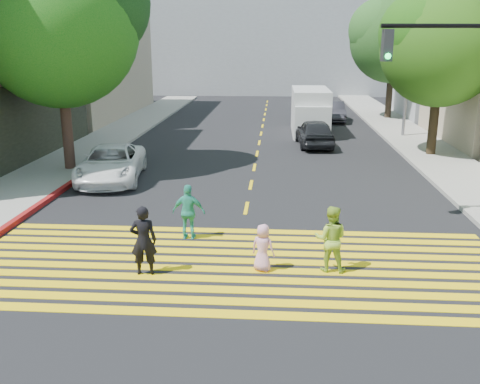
# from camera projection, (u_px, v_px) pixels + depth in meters

# --- Properties ---
(ground) EXTENTS (120.00, 120.00, 0.00)m
(ground) POSITION_uv_depth(u_px,v_px,m) (231.00, 288.00, 11.99)
(ground) COLOR black
(sidewalk_left) EXTENTS (3.00, 40.00, 0.15)m
(sidewalk_left) POSITION_uv_depth(u_px,v_px,m) (127.00, 128.00, 33.67)
(sidewalk_left) COLOR gray
(sidewalk_left) RESTS_ON ground
(sidewalk_right) EXTENTS (3.00, 60.00, 0.15)m
(sidewalk_right) POSITION_uv_depth(u_px,v_px,m) (433.00, 155.00, 25.80)
(sidewalk_right) COLOR gray
(sidewalk_right) RESTS_ON ground
(curb_red) EXTENTS (0.20, 8.00, 0.16)m
(curb_red) POSITION_uv_depth(u_px,v_px,m) (44.00, 202.00, 18.20)
(curb_red) COLOR maroon
(curb_red) RESTS_ON ground
(crosswalk) EXTENTS (13.40, 5.30, 0.01)m
(crosswalk) POSITION_uv_depth(u_px,v_px,m) (235.00, 265.00, 13.21)
(crosswalk) COLOR yellow
(crosswalk) RESTS_ON ground
(lane_line) EXTENTS (0.12, 34.40, 0.01)m
(lane_line) POSITION_uv_depth(u_px,v_px,m) (262.00, 130.00, 33.59)
(lane_line) COLOR yellow
(lane_line) RESTS_ON ground
(building_left_tan) EXTENTS (12.00, 16.00, 10.00)m
(building_left_tan) POSITION_uv_depth(u_px,v_px,m) (44.00, 47.00, 38.60)
(building_left_tan) COLOR tan
(building_left_tan) RESTS_ON ground
(building_right_grey) EXTENTS (10.00, 10.00, 10.00)m
(building_right_grey) POSITION_uv_depth(u_px,v_px,m) (474.00, 47.00, 38.42)
(building_right_grey) COLOR gray
(building_right_grey) RESTS_ON ground
(backdrop_block) EXTENTS (30.00, 8.00, 12.00)m
(backdrop_block) POSITION_uv_depth(u_px,v_px,m) (270.00, 35.00, 56.45)
(backdrop_block) COLOR gray
(backdrop_block) RESTS_ON ground
(tree_left) EXTENTS (7.85, 7.61, 9.25)m
(tree_left) POSITION_uv_depth(u_px,v_px,m) (60.00, 18.00, 21.19)
(tree_left) COLOR #3C271F
(tree_left) RESTS_ON ground
(tree_right_near) EXTENTS (6.08, 5.54, 8.02)m
(tree_right_near) POSITION_uv_depth(u_px,v_px,m) (443.00, 40.00, 24.28)
(tree_right_near) COLOR black
(tree_right_near) RESTS_ON ground
(tree_right_far) EXTENTS (6.69, 6.18, 8.64)m
(tree_right_far) POSITION_uv_depth(u_px,v_px,m) (395.00, 34.00, 36.51)
(tree_right_far) COLOR black
(tree_right_far) RESTS_ON ground
(pedestrian_man) EXTENTS (0.67, 0.49, 1.69)m
(pedestrian_man) POSITION_uv_depth(u_px,v_px,m) (143.00, 241.00, 12.50)
(pedestrian_man) COLOR black
(pedestrian_man) RESTS_ON ground
(pedestrian_woman) EXTENTS (0.86, 0.71, 1.62)m
(pedestrian_woman) POSITION_uv_depth(u_px,v_px,m) (331.00, 239.00, 12.70)
(pedestrian_woman) COLOR #99BE38
(pedestrian_woman) RESTS_ON ground
(pedestrian_child) EXTENTS (0.67, 0.55, 1.17)m
(pedestrian_child) POSITION_uv_depth(u_px,v_px,m) (263.00, 248.00, 12.76)
(pedestrian_child) COLOR #E59BB8
(pedestrian_child) RESTS_ON ground
(pedestrian_extra) EXTENTS (0.93, 0.43, 1.56)m
(pedestrian_extra) POSITION_uv_depth(u_px,v_px,m) (189.00, 212.00, 14.82)
(pedestrian_extra) COLOR teal
(pedestrian_extra) RESTS_ON ground
(white_sedan) EXTENTS (2.92, 5.23, 1.38)m
(white_sedan) POSITION_uv_depth(u_px,v_px,m) (111.00, 164.00, 21.11)
(white_sedan) COLOR white
(white_sedan) RESTS_ON ground
(dark_car_near) EXTENTS (2.03, 4.39, 1.46)m
(dark_car_near) POSITION_uv_depth(u_px,v_px,m) (315.00, 133.00, 28.05)
(dark_car_near) COLOR black
(dark_car_near) RESTS_ON ground
(silver_car) EXTENTS (2.08, 5.00, 1.44)m
(silver_car) POSITION_uv_depth(u_px,v_px,m) (311.00, 107.00, 39.20)
(silver_car) COLOR #BCBCBC
(silver_car) RESTS_ON ground
(dark_car_parked) EXTENTS (1.47, 4.10, 1.34)m
(dark_car_parked) POSITION_uv_depth(u_px,v_px,m) (334.00, 111.00, 37.08)
(dark_car_parked) COLOR #212128
(dark_car_parked) RESTS_ON ground
(white_van) EXTENTS (2.12, 5.59, 2.63)m
(white_van) POSITION_uv_depth(u_px,v_px,m) (310.00, 113.00, 31.85)
(white_van) COLOR silver
(white_van) RESTS_ON ground
(traffic_signal) EXTENTS (4.19, 0.80, 6.16)m
(traffic_signal) POSITION_uv_depth(u_px,v_px,m) (480.00, 91.00, 15.14)
(traffic_signal) COLOR #313132
(traffic_signal) RESTS_ON ground
(street_lamp) EXTENTS (2.13, 0.70, 9.51)m
(street_lamp) POSITION_uv_depth(u_px,v_px,m) (407.00, 39.00, 29.25)
(street_lamp) COLOR gray
(street_lamp) RESTS_ON ground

